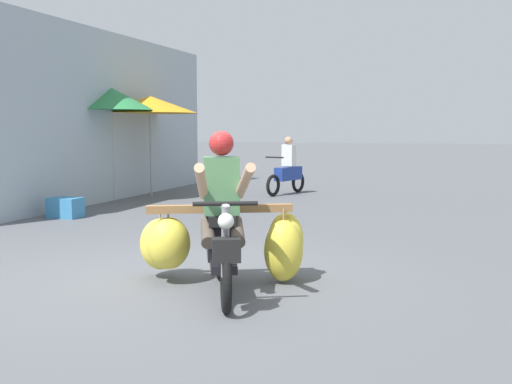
{
  "coord_description": "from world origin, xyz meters",
  "views": [
    {
      "loc": [
        2.86,
        -5.69,
        1.61
      ],
      "look_at": [
        0.69,
        0.65,
        0.9
      ],
      "focal_mm": 42.72,
      "sensor_mm": 36.0,
      "label": 1
    }
  ],
  "objects_px": {
    "motorbike_main_loaded": "(222,237)",
    "market_umbrella_near_shop": "(111,99)",
    "motorbike_distant_ahead_left": "(288,171)",
    "produce_crate": "(65,208)",
    "market_umbrella_further_along": "(150,105)"
  },
  "relations": [
    {
      "from": "motorbike_distant_ahead_left",
      "to": "produce_crate",
      "type": "bearing_deg",
      "value": -118.18
    },
    {
      "from": "market_umbrella_near_shop",
      "to": "produce_crate",
      "type": "height_order",
      "value": "market_umbrella_near_shop"
    },
    {
      "from": "motorbike_main_loaded",
      "to": "market_umbrella_near_shop",
      "type": "bearing_deg",
      "value": 129.82
    },
    {
      "from": "motorbike_distant_ahead_left",
      "to": "produce_crate",
      "type": "relative_size",
      "value": 2.8
    },
    {
      "from": "market_umbrella_near_shop",
      "to": "produce_crate",
      "type": "distance_m",
      "value": 3.35
    },
    {
      "from": "market_umbrella_near_shop",
      "to": "motorbike_main_loaded",
      "type": "bearing_deg",
      "value": -50.18
    },
    {
      "from": "motorbike_main_loaded",
      "to": "motorbike_distant_ahead_left",
      "type": "relative_size",
      "value": 1.17
    },
    {
      "from": "motorbike_distant_ahead_left",
      "to": "market_umbrella_near_shop",
      "type": "height_order",
      "value": "market_umbrella_near_shop"
    },
    {
      "from": "market_umbrella_near_shop",
      "to": "market_umbrella_further_along",
      "type": "bearing_deg",
      "value": 68.37
    },
    {
      "from": "motorbike_main_loaded",
      "to": "produce_crate",
      "type": "bearing_deg",
      "value": 141.84
    },
    {
      "from": "motorbike_main_loaded",
      "to": "produce_crate",
      "type": "distance_m",
      "value": 5.68
    },
    {
      "from": "motorbike_main_loaded",
      "to": "market_umbrella_near_shop",
      "type": "distance_m",
      "value": 8.1
    },
    {
      "from": "motorbike_distant_ahead_left",
      "to": "produce_crate",
      "type": "xyz_separation_m",
      "value": [
        -2.71,
        -5.07,
        -0.39
      ]
    },
    {
      "from": "motorbike_distant_ahead_left",
      "to": "market_umbrella_further_along",
      "type": "height_order",
      "value": "market_umbrella_further_along"
    },
    {
      "from": "motorbike_distant_ahead_left",
      "to": "market_umbrella_near_shop",
      "type": "relative_size",
      "value": 0.63
    }
  ]
}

